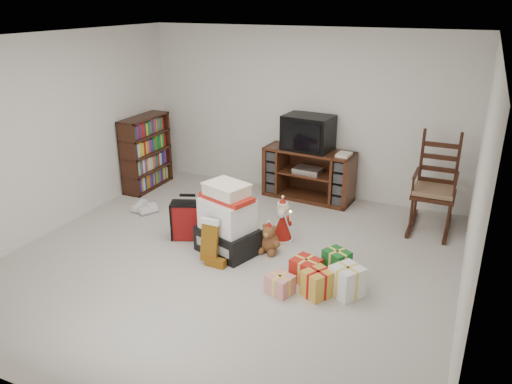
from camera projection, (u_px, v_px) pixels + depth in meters
room at (228, 159)px, 5.40m from camera, size 5.01×5.01×2.51m
tv_stand at (309, 174)px, 7.53m from camera, size 1.38×0.59×0.77m
bookshelf at (146, 154)px, 7.93m from camera, size 0.32×0.95×1.16m
rocking_chair at (434, 195)px, 6.55m from camera, size 0.54×0.89×1.34m
gift_pile at (227, 223)px, 5.92m from camera, size 0.81×0.69×0.86m
red_suitcase at (188, 220)px, 6.30m from camera, size 0.43×0.33×0.58m
stocking at (209, 242)px, 5.69m from camera, size 0.26×0.12×0.56m
teddy_bear at (269, 240)px, 6.00m from camera, size 0.24×0.21×0.36m
santa_figurine at (282, 224)px, 6.25m from camera, size 0.29×0.28×0.60m
mrs_claus_figurine at (238, 212)px, 6.55m from camera, size 0.32×0.31×0.66m
sneaker_pair at (144, 209)px, 7.15m from camera, size 0.36×0.29×0.10m
gift_cluster at (319, 278)px, 5.23m from camera, size 0.82×0.92×0.28m
crt_television at (308, 133)px, 7.31m from camera, size 0.74×0.57×0.51m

